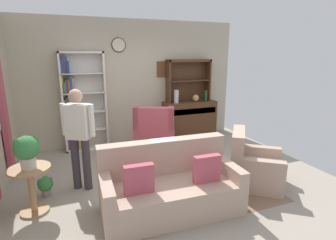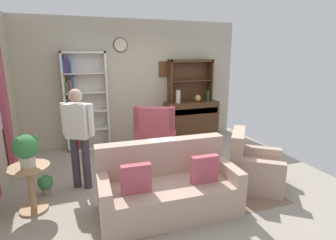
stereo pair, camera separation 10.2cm
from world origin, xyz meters
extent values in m
cube|color=#9E9384|center=(0.00, 0.00, -0.01)|extent=(5.40, 4.60, 0.02)
cube|color=#BCB299|center=(0.00, 2.13, 1.40)|extent=(5.00, 0.06, 2.80)
cylinder|color=beige|center=(-0.33, 2.08, 2.24)|extent=(0.28, 0.03, 0.28)
torus|color=#382314|center=(-0.33, 2.08, 2.24)|extent=(0.31, 0.02, 0.31)
cube|color=brown|center=(0.69, 2.08, 1.70)|extent=(0.28, 0.03, 0.36)
cube|color=#B24756|center=(-2.44, 0.89, 1.35)|extent=(0.08, 0.24, 2.30)
cube|color=#846651|center=(0.20, -0.30, 0.00)|extent=(2.45, 2.18, 0.01)
cube|color=silver|center=(-1.57, 1.93, 1.05)|extent=(0.04, 0.30, 2.10)
cube|color=silver|center=(-0.71, 1.93, 1.05)|extent=(0.04, 0.30, 2.10)
cube|color=silver|center=(-1.14, 1.93, 2.08)|extent=(0.90, 0.30, 0.04)
cube|color=silver|center=(-1.14, 1.93, 0.02)|extent=(0.90, 0.30, 0.04)
cube|color=silver|center=(-1.14, 2.07, 1.05)|extent=(0.90, 0.01, 2.10)
cube|color=silver|center=(-1.14, 1.93, 0.44)|extent=(0.86, 0.30, 0.02)
cube|color=#723F7F|center=(-1.53, 1.91, 0.18)|extent=(0.04, 0.13, 0.25)
cube|color=#284C8C|center=(-1.48, 1.91, 0.22)|extent=(0.03, 0.16, 0.34)
cube|color=#B22D33|center=(-1.44, 1.91, 0.21)|extent=(0.04, 0.15, 0.33)
cube|color=#B22D33|center=(-1.40, 1.91, 0.19)|extent=(0.04, 0.19, 0.29)
cube|color=#B22D33|center=(-1.35, 1.91, 0.19)|extent=(0.04, 0.20, 0.27)
cube|color=gold|center=(-1.31, 1.91, 0.17)|extent=(0.04, 0.20, 0.25)
cube|color=#723F7F|center=(-1.26, 1.91, 0.21)|extent=(0.04, 0.12, 0.32)
cube|color=gold|center=(-1.21, 1.91, 0.17)|extent=(0.04, 0.22, 0.23)
cube|color=silver|center=(-1.14, 1.93, 0.85)|extent=(0.86, 0.30, 0.02)
cube|color=#3F3833|center=(-1.54, 1.91, 0.58)|extent=(0.02, 0.15, 0.25)
cube|color=#723F7F|center=(-1.51, 1.91, 0.60)|extent=(0.03, 0.23, 0.29)
cube|color=#723F7F|center=(-1.46, 1.91, 0.58)|extent=(0.03, 0.10, 0.26)
cube|color=#284C8C|center=(-1.43, 1.91, 0.57)|extent=(0.03, 0.10, 0.24)
cube|color=#B22D33|center=(-1.39, 1.91, 0.63)|extent=(0.03, 0.12, 0.34)
cube|color=#B22D33|center=(-1.35, 1.91, 0.62)|extent=(0.03, 0.12, 0.33)
cube|color=#CC7233|center=(-1.32, 1.91, 0.59)|extent=(0.03, 0.20, 0.26)
cube|color=#337247|center=(-1.27, 1.91, 0.63)|extent=(0.04, 0.23, 0.34)
cube|color=silver|center=(-1.14, 1.93, 1.25)|extent=(0.86, 0.30, 0.02)
cube|color=#337247|center=(-1.53, 1.91, 1.00)|extent=(0.04, 0.13, 0.28)
cube|color=#B22D33|center=(-1.49, 1.91, 1.01)|extent=(0.02, 0.14, 0.30)
cube|color=#284C8C|center=(-1.46, 1.91, 1.03)|extent=(0.02, 0.16, 0.34)
cube|color=gray|center=(-1.43, 1.91, 1.03)|extent=(0.03, 0.13, 0.35)
cube|color=gold|center=(-1.39, 1.91, 1.03)|extent=(0.03, 0.12, 0.35)
cube|color=#284C8C|center=(-1.36, 1.91, 1.02)|extent=(0.03, 0.17, 0.32)
cube|color=silver|center=(-1.14, 1.93, 1.66)|extent=(0.86, 0.30, 0.02)
cube|color=gold|center=(-1.53, 1.91, 1.43)|extent=(0.03, 0.11, 0.34)
cube|color=#337247|center=(-1.50, 1.91, 1.38)|extent=(0.04, 0.20, 0.23)
cube|color=#723F7F|center=(-1.46, 1.91, 1.40)|extent=(0.04, 0.15, 0.28)
cube|color=#CC7233|center=(-1.42, 1.91, 1.40)|extent=(0.02, 0.23, 0.28)
cube|color=#284C8C|center=(-1.38, 1.91, 1.44)|extent=(0.04, 0.22, 0.35)
cube|color=gray|center=(-1.33, 1.91, 1.42)|extent=(0.04, 0.20, 0.31)
cube|color=#284C8C|center=(-1.53, 1.91, 1.81)|extent=(0.04, 0.12, 0.29)
cube|color=#723F7F|center=(-1.49, 1.91, 1.84)|extent=(0.02, 0.12, 0.35)
cube|color=#723F7F|center=(-1.46, 1.91, 1.81)|extent=(0.02, 0.11, 0.30)
cube|color=#284C8C|center=(-1.43, 1.91, 1.83)|extent=(0.03, 0.15, 0.33)
cube|color=#284C8C|center=(-1.40, 1.91, 1.79)|extent=(0.02, 0.24, 0.25)
cube|color=#4C2D19|center=(1.31, 1.86, 0.51)|extent=(1.30, 0.45, 0.82)
cube|color=#4C2D19|center=(0.71, 1.69, 0.05)|extent=(0.06, 0.06, 0.10)
cube|color=#4C2D19|center=(1.91, 1.69, 0.05)|extent=(0.06, 0.06, 0.10)
cube|color=#4C2D19|center=(0.71, 2.04, 0.05)|extent=(0.06, 0.06, 0.10)
cube|color=#4C2D19|center=(1.91, 2.04, 0.05)|extent=(0.06, 0.06, 0.10)
cube|color=#3D2414|center=(1.31, 1.64, 0.71)|extent=(1.20, 0.01, 0.14)
cube|color=#4C2D19|center=(0.78, 1.94, 1.42)|extent=(0.04, 0.26, 1.00)
cube|color=#4C2D19|center=(1.84, 1.94, 1.42)|extent=(0.04, 0.26, 1.00)
cube|color=#4C2D19|center=(1.31, 1.94, 1.89)|extent=(1.10, 0.26, 0.06)
cube|color=#4C2D19|center=(1.31, 1.94, 1.42)|extent=(1.06, 0.26, 0.02)
cube|color=#4C2D19|center=(1.31, 2.06, 1.42)|extent=(1.10, 0.01, 1.00)
cylinder|color=beige|center=(0.92, 1.78, 1.07)|extent=(0.11, 0.11, 0.31)
ellipsoid|color=tan|center=(1.44, 1.79, 1.01)|extent=(0.15, 0.15, 0.17)
cylinder|color=#194223|center=(1.70, 1.77, 1.05)|extent=(0.07, 0.07, 0.26)
cube|color=tan|center=(-0.31, -0.97, 0.21)|extent=(1.83, 0.92, 0.42)
cube|color=tan|center=(-0.30, -0.64, 0.66)|extent=(1.81, 0.27, 0.48)
cube|color=tan|center=(-1.14, -0.94, 0.30)|extent=(0.17, 0.85, 0.60)
cube|color=tan|center=(0.52, -1.00, 0.30)|extent=(0.17, 0.85, 0.60)
cube|color=#B74C5B|center=(-0.76, -1.07, 0.60)|extent=(0.36, 0.11, 0.36)
cube|color=#B74C5B|center=(0.14, -1.11, 0.60)|extent=(0.36, 0.11, 0.36)
cube|color=white|center=(-0.30, -0.64, 0.90)|extent=(0.37, 0.19, 0.00)
cube|color=tan|center=(1.23, -0.77, 0.20)|extent=(1.07, 1.07, 0.40)
cube|color=tan|center=(0.99, -0.59, 0.64)|extent=(0.60, 0.71, 0.48)
cube|color=tan|center=(1.04, -1.01, 0.28)|extent=(0.71, 0.58, 0.55)
cube|color=tan|center=(1.41, -0.52, 0.28)|extent=(0.71, 0.58, 0.55)
cube|color=#B74C5B|center=(0.18, 1.12, 0.21)|extent=(1.04, 1.05, 0.42)
cube|color=#B74C5B|center=(0.05, 0.85, 0.74)|extent=(0.79, 0.50, 0.63)
cube|color=#B74C5B|center=(0.38, 0.75, 0.83)|extent=(0.21, 0.30, 0.44)
cube|color=#B74C5B|center=(-0.24, 1.02, 0.83)|extent=(0.21, 0.30, 0.44)
cylinder|color=#A87F56|center=(-2.01, -0.33, 0.62)|extent=(0.52, 0.52, 0.03)
cylinder|color=#A87F56|center=(-2.01, -0.33, 0.30)|extent=(0.08, 0.08, 0.61)
cylinder|color=#A87F56|center=(-2.01, -0.33, 0.01)|extent=(0.36, 0.36, 0.03)
cylinder|color=beige|center=(-2.01, -0.35, 0.71)|extent=(0.18, 0.18, 0.15)
sphere|color=#387F42|center=(-2.01, -0.35, 0.91)|extent=(0.31, 0.31, 0.31)
ellipsoid|color=#387F42|center=(-2.09, -0.42, 0.95)|extent=(0.09, 0.05, 0.22)
ellipsoid|color=#387F42|center=(-1.90, -0.33, 0.95)|extent=(0.09, 0.05, 0.22)
ellipsoid|color=#387F42|center=(-2.03, -0.24, 0.95)|extent=(0.09, 0.05, 0.22)
ellipsoid|color=#387F42|center=(-2.10, -0.40, 0.95)|extent=(0.09, 0.05, 0.22)
cylinder|color=gray|center=(-1.89, 0.07, 0.05)|extent=(0.13, 0.13, 0.10)
sphere|color=#387F42|center=(-1.89, 0.07, 0.19)|extent=(0.21, 0.21, 0.21)
ellipsoid|color=#387F42|center=(-1.91, 0.14, 0.21)|extent=(0.06, 0.04, 0.15)
ellipsoid|color=#387F42|center=(-1.81, 0.07, 0.21)|extent=(0.06, 0.04, 0.15)
ellipsoid|color=#387F42|center=(-1.87, 0.14, 0.21)|extent=(0.06, 0.04, 0.15)
ellipsoid|color=#387F42|center=(-1.96, 0.05, 0.21)|extent=(0.06, 0.04, 0.15)
cylinder|color=#38333D|center=(-1.44, 0.16, 0.41)|extent=(0.16, 0.16, 0.82)
cylinder|color=#38333D|center=(-1.28, 0.07, 0.41)|extent=(0.16, 0.16, 0.82)
cube|color=silver|center=(-1.36, 0.12, 1.08)|extent=(0.39, 0.35, 0.52)
sphere|color=tan|center=(-1.36, 0.12, 1.46)|extent=(0.27, 0.27, 0.20)
cylinder|color=silver|center=(-1.55, 0.23, 1.11)|extent=(0.11, 0.11, 0.48)
cylinder|color=silver|center=(-1.17, 0.00, 1.11)|extent=(0.11, 0.11, 0.48)
cube|color=#4C2D19|center=(-0.24, -0.15, 0.40)|extent=(0.80, 0.50, 0.03)
cube|color=#4C2D19|center=(-0.61, -0.37, 0.20)|extent=(0.05, 0.05, 0.39)
cube|color=#4C2D19|center=(0.13, -0.37, 0.20)|extent=(0.05, 0.05, 0.39)
cube|color=#4C2D19|center=(-0.61, 0.07, 0.20)|extent=(0.05, 0.05, 0.39)
cube|color=#4C2D19|center=(0.13, 0.07, 0.20)|extent=(0.05, 0.05, 0.39)
cube|color=gray|center=(-0.19, -0.21, 0.43)|extent=(0.19, 0.12, 0.03)
cube|color=#CC7233|center=(-0.20, -0.22, 0.46)|extent=(0.14, 0.12, 0.03)
cube|color=gold|center=(-0.20, -0.22, 0.48)|extent=(0.15, 0.16, 0.02)
camera|label=1|loc=(-1.48, -3.88, 2.05)|focal=28.21mm
camera|label=2|loc=(-1.38, -3.91, 2.05)|focal=28.21mm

